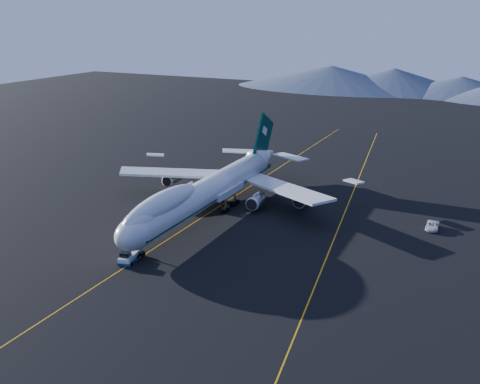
% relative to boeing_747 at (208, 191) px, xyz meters
% --- Properties ---
extents(ground, '(500.00, 500.00, 0.00)m').
position_rel_boeing_747_xyz_m(ground, '(-0.00, -0.03, -5.81)').
color(ground, black).
rests_on(ground, ground).
extents(taxiway_line_main, '(0.25, 220.00, 0.01)m').
position_rel_boeing_747_xyz_m(taxiway_line_main, '(-0.00, -0.03, -5.80)').
color(taxiway_line_main, orange).
rests_on(taxiway_line_main, ground).
extents(taxiway_line_side, '(28.08, 198.09, 0.01)m').
position_rel_boeing_747_xyz_m(taxiway_line_side, '(30.00, 9.97, -5.80)').
color(taxiway_line_side, orange).
rests_on(taxiway_line_side, ground).
extents(boeing_747, '(59.62, 72.43, 19.37)m').
position_rel_boeing_747_xyz_m(boeing_747, '(0.00, 0.00, 0.00)').
color(boeing_747, silver).
rests_on(boeing_747, ground).
extents(pushback_tug, '(3.85, 5.50, 2.18)m').
position_rel_boeing_747_xyz_m(pushback_tug, '(-0.92, -29.60, -5.13)').
color(pushback_tug, silver).
rests_on(pushback_tug, ground).
extents(service_van, '(2.77, 5.77, 1.59)m').
position_rel_boeing_747_xyz_m(service_van, '(49.59, 13.51, -5.02)').
color(service_van, silver).
rests_on(service_van, ground).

